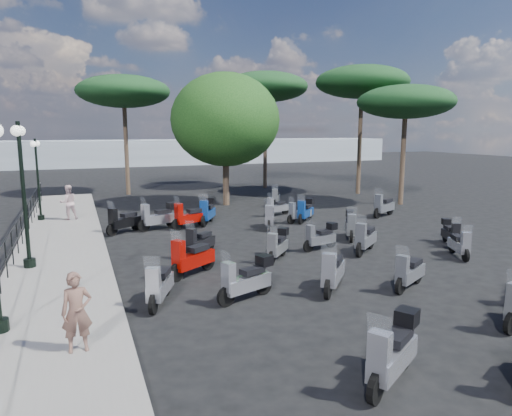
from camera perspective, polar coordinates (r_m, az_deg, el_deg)
name	(u,v)px	position (r m, az deg, el deg)	size (l,w,h in m)	color
ground	(273,261)	(15.06, 2.15, -6.62)	(120.00, 120.00, 0.00)	black
sidewalk	(60,255)	(16.76, -23.25, -5.46)	(3.00, 30.00, 0.15)	slate
railing	(14,236)	(16.49, -27.98, -3.12)	(0.04, 26.04, 1.10)	black
lamp_post_1	(23,186)	(15.03, -27.11, 2.49)	(0.35, 1.28, 4.34)	black
lamp_post_2	(38,174)	(22.98, -25.64, 3.85)	(0.35, 1.09, 3.71)	black
woman	(77,312)	(9.27, -21.49, -12.01)	(0.56, 0.37, 1.52)	brown
pedestrian_far	(68,202)	(22.66, -22.42, 0.65)	(0.78, 0.61, 1.60)	#C2A2A7
scooter_1	(392,353)	(8.31, 16.69, -17.02)	(1.65, 1.15, 1.47)	black
scooter_2	(159,286)	(11.52, -11.99, -9.51)	(0.92, 1.64, 1.40)	black
scooter_3	(200,243)	(15.63, -7.07, -4.33)	(1.31, 1.19, 1.33)	black
scooter_4	(158,217)	(19.98, -12.09, -1.09)	(1.81, 0.86, 1.49)	black
scooter_5	(124,222)	(19.63, -16.23, -1.65)	(1.56, 1.11, 1.43)	black
scooter_7	(246,280)	(11.57, -1.24, -8.99)	(1.68, 0.85, 1.39)	black
scooter_8	(278,246)	(15.07, 2.74, -4.72)	(1.21, 1.27, 1.27)	black
scooter_9	(192,259)	(13.55, -8.05, -6.30)	(1.63, 1.16, 1.49)	black
scooter_10	(189,217)	(19.97, -8.33, -1.13)	(1.79, 0.87, 1.48)	black
scooter_11	(208,212)	(20.81, -6.08, -0.50)	(1.13, 1.70, 1.50)	black
scooter_13	(333,272)	(12.36, 9.56, -7.92)	(1.33, 1.48, 1.49)	black
scooter_14	(365,239)	(16.31, 13.49, -3.77)	(1.50, 1.23, 1.46)	black
scooter_15	(321,237)	(16.46, 8.08, -3.64)	(1.51, 0.60, 1.22)	black
scooter_16	(270,217)	(19.81, 1.71, -1.19)	(0.94, 1.64, 1.40)	black
scooter_17	(299,213)	(21.19, 5.41, -0.66)	(1.51, 0.72, 1.24)	black
scooter_19	(409,273)	(13.03, 18.59, -7.67)	(1.50, 0.92, 1.31)	black
scooter_20	(351,226)	(18.31, 11.74, -2.19)	(1.05, 1.57, 1.38)	black
scooter_21	(306,211)	(21.37, 6.21, -0.37)	(1.36, 1.29, 1.36)	black
scooter_22	(277,207)	(22.79, 2.63, 0.07)	(1.46, 0.68, 1.20)	black
scooter_24	(460,245)	(16.80, 24.11, -4.25)	(0.78, 1.46, 1.23)	black
scooter_25	(451,233)	(18.47, 23.15, -2.92)	(0.81, 1.38, 1.18)	black
scooter_26	(384,206)	(23.35, 15.66, 0.19)	(1.73, 1.00, 1.48)	black
scooter_27	(276,198)	(25.67, 2.50, 1.25)	(0.96, 1.47, 1.31)	black
broadleaf_tree	(225,120)	(25.86, -3.86, 10.92)	(6.09, 6.09, 7.38)	#38281E
pine_0	(265,87)	(33.80, 1.18, 14.86)	(6.14, 6.14, 8.36)	#38281E
pine_1	(362,82)	(31.39, 13.11, 15.04)	(6.05, 6.05, 8.36)	#38281E
pine_2	(124,92)	(31.33, -16.22, 13.78)	(5.93, 5.93, 7.71)	#38281E
pine_3	(406,102)	(27.35, 18.22, 12.45)	(5.38, 5.38, 6.73)	#38281E
distant_hills	(126,153)	(58.58, -15.97, 6.68)	(70.00, 8.00, 3.00)	gray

